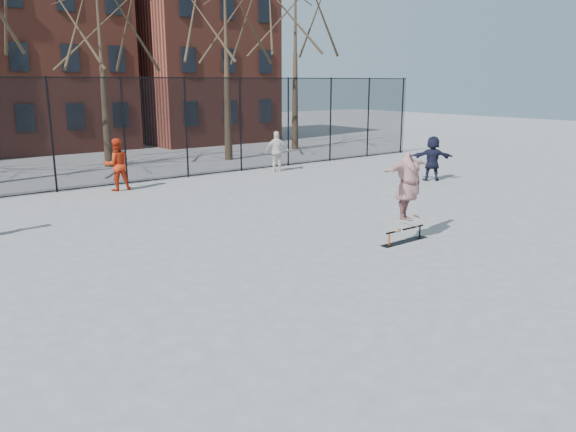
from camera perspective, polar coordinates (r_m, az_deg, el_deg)
ground at (r=10.86m, az=4.86°, el=-7.15°), size 100.00×100.00×0.00m
skate_rail at (r=14.01m, az=11.78°, el=-2.05°), size 1.52×0.23×0.33m
skateboard at (r=13.96m, az=11.89°, el=-1.05°), size 0.76×0.18×0.09m
skater at (r=13.77m, az=12.07°, el=2.46°), size 2.10×1.03×1.65m
bystander_red at (r=20.98m, az=-17.01°, el=5.02°), size 0.98×0.80×1.87m
bystander_white at (r=24.44m, az=-1.13°, el=6.58°), size 1.09×0.89×1.74m
bystander_navy at (r=22.82m, az=14.45°, el=5.70°), size 1.57×1.48×1.76m
fence at (r=21.64m, az=-19.34°, el=8.09°), size 34.03×0.07×4.00m
rowhouses at (r=34.36m, az=-26.05°, el=15.96°), size 29.00×7.00×13.00m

